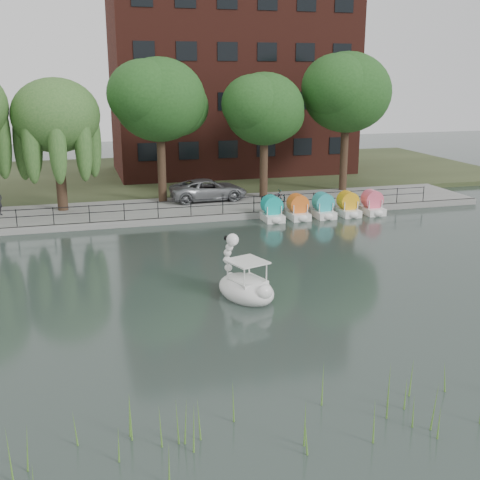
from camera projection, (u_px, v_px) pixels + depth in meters
name	position (u px, v px, depth m)	size (l,w,h in m)	color
ground_plane	(255.00, 297.00, 24.40)	(120.00, 120.00, 0.00)	#404F4A
promenade	(183.00, 209.00, 39.18)	(40.00, 6.00, 0.40)	gray
kerb	(192.00, 219.00, 36.45)	(40.00, 0.25, 0.40)	gray
land_strip	(154.00, 175.00, 52.17)	(60.00, 22.00, 0.36)	#47512D
railing	(191.00, 204.00, 36.38)	(32.00, 0.05, 1.00)	black
apartment_building	(231.00, 66.00, 51.50)	(20.00, 10.07, 18.00)	#4C1E16
willow_mid	(56.00, 116.00, 36.53)	(5.32, 5.32, 8.15)	#473323
broadleaf_center	(159.00, 100.00, 38.93)	(6.00, 6.00, 9.25)	#473323
broadleaf_right	(264.00, 110.00, 40.47)	(5.40, 5.40, 8.32)	#473323
broadleaf_far	(347.00, 93.00, 42.82)	(6.30, 6.30, 9.71)	#473323
minivan	(209.00, 188.00, 40.76)	(5.98, 2.75, 1.67)	gray
bicycle	(273.00, 196.00, 39.85)	(1.72, 0.60, 1.00)	gray
swan_boat	(245.00, 284.00, 24.30)	(2.67, 3.34, 2.46)	white
pedal_boat_row	(323.00, 208.00, 37.78)	(7.95, 1.70, 1.40)	white
reed_bank	(432.00, 393.00, 15.95)	(24.00, 2.40, 1.20)	#669938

